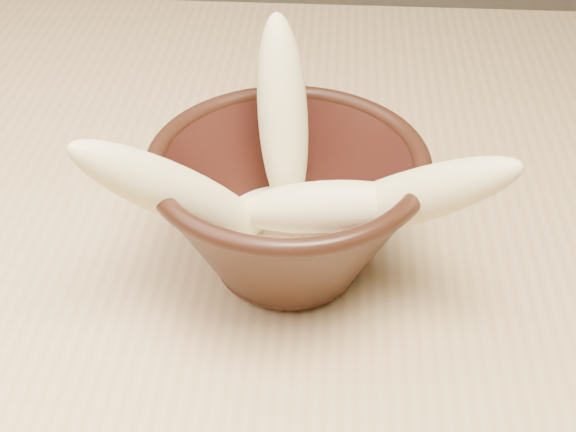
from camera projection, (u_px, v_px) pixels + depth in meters
The scene contains 7 objects.
table at pixel (334, 272), 0.72m from camera, with size 1.20×0.80×0.75m.
bowl at pixel (288, 206), 0.56m from camera, with size 0.19×0.19×0.11m.
milk_puddle at pixel (288, 234), 0.58m from camera, with size 0.11×0.11×0.02m, color #F8EAC7.
banana_upright at pixel (283, 116), 0.57m from camera, with size 0.04×0.04×0.14m, color #E6D787.
banana_left at pixel (176, 193), 0.52m from camera, with size 0.04×0.04×0.17m, color #E6D787.
banana_right at pixel (407, 199), 0.52m from camera, with size 0.04×0.04×0.17m, color #E6D787.
banana_across at pixel (323, 207), 0.54m from camera, with size 0.04×0.04×0.13m, color #E6D787.
Camera 1 is at (-0.01, -0.53, 1.16)m, focal length 50.00 mm.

